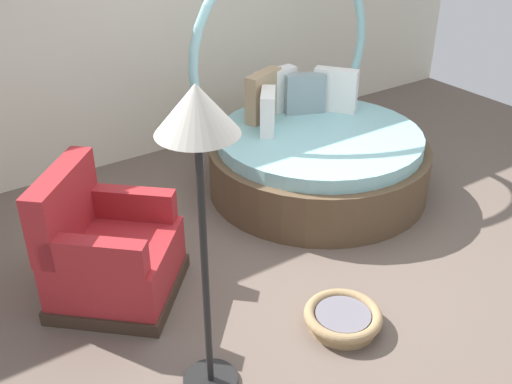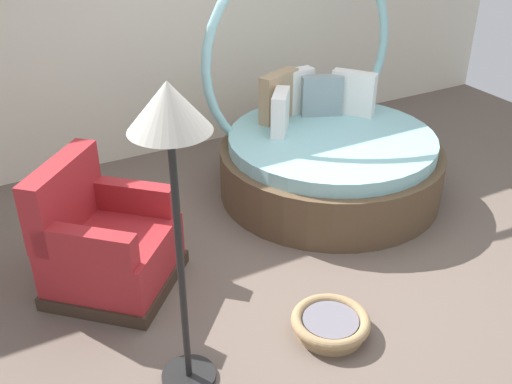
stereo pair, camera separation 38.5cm
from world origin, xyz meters
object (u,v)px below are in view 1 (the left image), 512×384
(round_daybed, at_px, (313,146))
(red_armchair, at_px, (108,254))
(floor_lamp, at_px, (198,143))
(pet_basket, at_px, (343,318))

(round_daybed, distance_m, red_armchair, 2.19)
(round_daybed, xyz_separation_m, floor_lamp, (-2.00, -1.54, 1.13))
(pet_basket, xyz_separation_m, floor_lamp, (-0.95, 0.08, 1.46))
(round_daybed, bearing_deg, floor_lamp, -142.45)
(red_armchair, distance_m, floor_lamp, 1.63)
(red_armchair, distance_m, pet_basket, 1.63)
(round_daybed, xyz_separation_m, red_armchair, (-2.14, -0.44, -0.07))
(pet_basket, relative_size, floor_lamp, 0.28)
(red_armchair, height_order, floor_lamp, floor_lamp)
(round_daybed, relative_size, red_armchair, 1.86)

